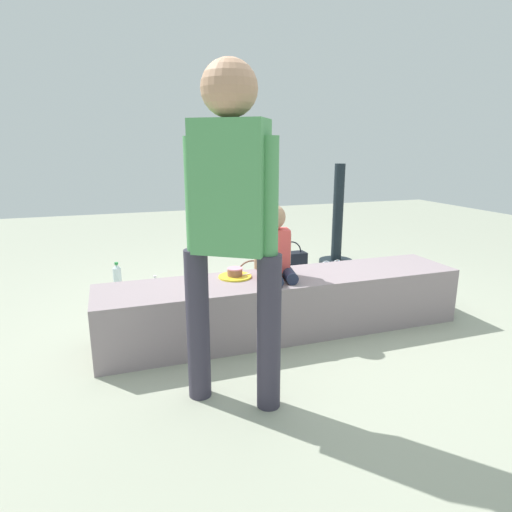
{
  "coord_description": "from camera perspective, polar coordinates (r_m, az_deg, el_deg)",
  "views": [
    {
      "loc": [
        -1.08,
        -2.55,
        1.23
      ],
      "look_at": [
        -0.32,
        -0.33,
        0.64
      ],
      "focal_mm": 30.31,
      "sensor_mm": 36.0,
      "label": 1
    }
  ],
  "objects": [
    {
      "name": "ground_plane",
      "position": [
        3.03,
        3.73,
        -9.77
      ],
      "size": [
        12.0,
        12.0,
        0.0
      ],
      "primitive_type": "plane",
      "color": "#9A9E8A"
    },
    {
      "name": "concrete_ledge",
      "position": [
        2.96,
        3.79,
        -6.35
      ],
      "size": [
        2.46,
        0.5,
        0.39
      ],
      "primitive_type": "cube",
      "color": "gray",
      "rests_on": "ground_plane"
    },
    {
      "name": "child_seated",
      "position": [
        2.83,
        2.47,
        1.32
      ],
      "size": [
        0.28,
        0.33,
        0.48
      ],
      "color": "#202740",
      "rests_on": "concrete_ledge"
    },
    {
      "name": "adult_standing",
      "position": [
        1.94,
        -3.32,
        6.12
      ],
      "size": [
        0.41,
        0.34,
        1.59
      ],
      "color": "#332F3E",
      "rests_on": "ground_plane"
    },
    {
      "name": "cake_plate",
      "position": [
        2.88,
        -2.79,
        -2.43
      ],
      "size": [
        0.22,
        0.22,
        0.07
      ],
      "color": "yellow",
      "rests_on": "concrete_ledge"
    },
    {
      "name": "gift_bag",
      "position": [
        3.65,
        9.84,
        -3.35
      ],
      "size": [
        0.23,
        0.12,
        0.33
      ],
      "color": "#4C99E0",
      "rests_on": "ground_plane"
    },
    {
      "name": "railing_post",
      "position": [
        4.69,
        10.67,
        3.72
      ],
      "size": [
        0.36,
        0.36,
        1.06
      ],
      "color": "black",
      "rests_on": "ground_plane"
    },
    {
      "name": "water_bottle_near_gift",
      "position": [
        4.05,
        -17.83,
        -2.58
      ],
      "size": [
        0.07,
        0.07,
        0.24
      ],
      "color": "silver",
      "rests_on": "ground_plane"
    },
    {
      "name": "water_bottle_far_side",
      "position": [
        3.76,
        -13.11,
        -3.97
      ],
      "size": [
        0.06,
        0.06,
        0.18
      ],
      "color": "silver",
      "rests_on": "ground_plane"
    },
    {
      "name": "party_cup_red",
      "position": [
        3.79,
        -5.68,
        -3.95
      ],
      "size": [
        0.08,
        0.08,
        0.11
      ],
      "primitive_type": "cylinder",
      "color": "red",
      "rests_on": "ground_plane"
    },
    {
      "name": "handbag_black_leather",
      "position": [
        4.19,
        4.55,
        -1.08
      ],
      "size": [
        0.3,
        0.14,
        0.35
      ],
      "color": "black",
      "rests_on": "ground_plane"
    },
    {
      "name": "handbag_brown_canvas",
      "position": [
        3.42,
        -0.62,
        -4.51
      ],
      "size": [
        0.34,
        0.15,
        0.38
      ],
      "color": "brown",
      "rests_on": "ground_plane"
    }
  ]
}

